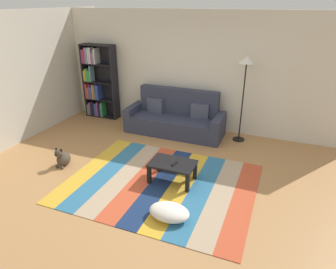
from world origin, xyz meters
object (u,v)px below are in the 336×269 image
tv_remote (175,163)px  couch (175,119)px  dog (63,158)px  coffee_table (172,166)px  pouf (169,212)px  standing_lamp (246,71)px  bookshelf (97,84)px

tv_remote → couch: bearing=120.7°
dog → tv_remote: dog is taller
coffee_table → pouf: bearing=-71.7°
coffee_table → couch: bearing=109.2°
pouf → standing_lamp: (0.47, 3.05, 1.43)m
tv_remote → dog: bearing=-163.2°
tv_remote → standing_lamp: bearing=82.0°
standing_lamp → coffee_table: bearing=-110.0°
dog → couch: bearing=58.2°
pouf → dog: (-2.41, 0.66, 0.05)m
coffee_table → pouf: 0.99m
pouf → dog: bearing=164.6°
pouf → tv_remote: size_ratio=3.94×
bookshelf → couch: bearing=-7.0°
bookshelf → standing_lamp: bearing=-2.4°
bookshelf → dog: (0.88, -2.55, -0.73)m
couch → dog: 2.67m
couch → pouf: size_ratio=3.82×
bookshelf → standing_lamp: bookshelf is taller
pouf → couch: bearing=108.9°
standing_lamp → tv_remote: size_ratio=12.30×
standing_lamp → pouf: bearing=-98.7°
couch → standing_lamp: size_ratio=1.23×
pouf → dog: dog is taller
bookshelf → tv_remote: bearing=-37.3°
pouf → tv_remote: 0.97m
bookshelf → dog: 2.79m
couch → bookshelf: (-2.28, 0.28, 0.55)m
standing_lamp → couch: bearing=-175.2°
pouf → tv_remote: (-0.26, 0.90, 0.26)m
coffee_table → standing_lamp: bearing=70.0°
pouf → tv_remote: bearing=106.0°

